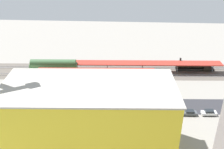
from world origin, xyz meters
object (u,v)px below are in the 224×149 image
box_truck_1 (52,109)px  street_tree_1 (52,84)px  street_tree_4 (70,85)px  box_truck_0 (49,113)px  platform_canopy_far (143,63)px  parked_car_3 (165,112)px  street_tree_5 (98,84)px  street_tree_0 (149,85)px  street_tree_3 (69,82)px  traffic_light (100,88)px  locomotive (195,66)px  parked_car_1 (209,113)px  parked_car_2 (190,113)px  freight_coach_far (54,66)px  platform_canopy_near (96,71)px  construction_building (90,120)px  street_tree_2 (98,83)px

box_truck_1 → street_tree_1: (2.48, -10.33, 3.05)m
street_tree_4 → box_truck_0: bearing=69.3°
platform_canopy_far → parked_car_3: size_ratio=15.16×
platform_canopy_far → street_tree_5: (16.16, 19.75, 0.58)m
street_tree_0 → street_tree_3: bearing=1.3°
parked_car_3 → street_tree_3: 32.96m
street_tree_0 → traffic_light: (16.37, 0.75, -1.21)m
street_tree_0 → street_tree_5: size_ratio=1.17×
street_tree_4 → traffic_light: size_ratio=1.15×
locomotive → street_tree_3: street_tree_3 is taller
parked_car_1 → street_tree_0: (18.35, -8.49, 4.51)m
street_tree_3 → parked_car_2: bearing=168.1°
box_truck_0 → traffic_light: size_ratio=1.59×
freight_coach_far → box_truck_0: bearing=101.5°
platform_canopy_far → box_truck_1: (29.47, 30.83, -2.42)m
street_tree_0 → street_tree_4: bearing=1.8°
box_truck_0 → traffic_light: (-14.59, -11.74, 2.49)m
traffic_light → parked_car_1: bearing=167.4°
street_tree_4 → street_tree_5: street_tree_4 is taller
box_truck_1 → parked_car_3: bearing=-177.2°
street_tree_1 → locomotive: bearing=-156.0°
platform_canopy_near → street_tree_4: (7.30, 13.06, 1.12)m
parked_car_2 → box_truck_1: (42.92, 1.75, 0.91)m
locomotive → platform_canopy_near: bearing=15.9°
freight_coach_far → parked_car_1: (-55.23, 25.18, -2.49)m
locomotive → construction_building: (36.96, 49.17, 7.37)m
street_tree_1 → street_tree_4: size_ratio=1.11×
street_tree_0 → street_tree_5: street_tree_0 is taller
parked_car_3 → construction_building: (20.99, 16.62, 8.49)m
box_truck_1 → street_tree_3: bearing=-111.1°
box_truck_0 → parked_car_2: bearing=-175.2°
street_tree_5 → platform_canopy_near: bearing=-80.4°
platform_canopy_near → traffic_light: 13.30m
platform_canopy_far → box_truck_0: (29.85, 32.69, -2.50)m
locomotive → parked_car_2: 33.59m
construction_building → street_tree_5: construction_building is taller
street_tree_4 → parked_car_1: bearing=170.3°
street_tree_3 → street_tree_5: 9.61m
platform_canopy_near → street_tree_0: 22.87m
construction_building → box_truck_1: construction_building is taller
box_truck_1 → freight_coach_far: bearing=-77.0°
freight_coach_far → construction_building: (-20.63, 42.23, 5.98)m
parked_car_3 → construction_building: construction_building is taller
parked_car_1 → freight_coach_far: bearing=-24.5°
street_tree_2 → street_tree_5: 0.94m
street_tree_3 → freight_coach_far: bearing=-59.6°
freight_coach_far → parked_car_1: bearing=155.5°
street_tree_1 → street_tree_2: 16.07m
construction_building → street_tree_4: construction_building is taller
box_truck_0 → street_tree_1: size_ratio=1.23×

